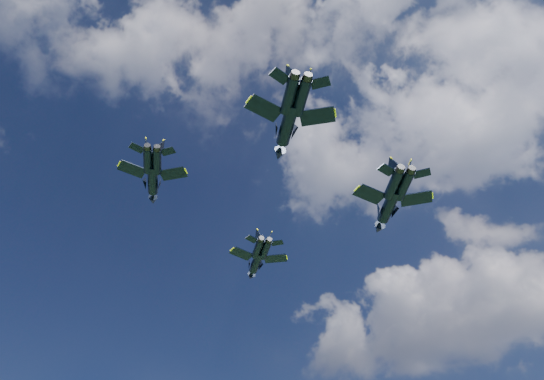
{
  "coord_description": "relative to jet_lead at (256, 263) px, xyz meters",
  "views": [
    {
      "loc": [
        36.77,
        -46.12,
        7.5
      ],
      "look_at": [
        4.29,
        7.23,
        65.45
      ],
      "focal_mm": 35.0,
      "sensor_mm": 36.0,
      "label": 1
    }
  ],
  "objects": [
    {
      "name": "jet_lead",
      "position": [
        0.0,
        0.0,
        0.0
      ],
      "size": [
        12.7,
        12.65,
        3.45
      ],
      "rotation": [
        0.0,
        0.0,
        0.79
      ],
      "color": "black"
    },
    {
      "name": "jet_left",
      "position": [
        -0.78,
        -28.49,
        -1.38
      ],
      "size": [
        11.46,
        12.64,
        3.29
      ],
      "rotation": [
        0.0,
        0.0,
        0.7
      ],
      "color": "black"
    },
    {
      "name": "jet_slot",
      "position": [
        22.25,
        -26.61,
        -0.59
      ],
      "size": [
        14.33,
        15.1,
        4.01
      ],
      "rotation": [
        0.0,
        0.0,
        0.74
      ],
      "color": "black"
    },
    {
      "name": "jet_right",
      "position": [
        27.36,
        -0.92,
        0.96
      ],
      "size": [
        14.65,
        16.53,
        4.26
      ],
      "rotation": [
        0.0,
        0.0,
        0.68
      ],
      "color": "black"
    }
  ]
}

